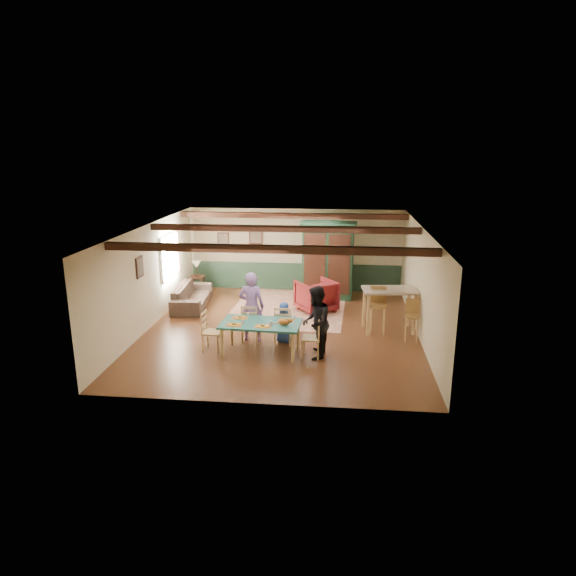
# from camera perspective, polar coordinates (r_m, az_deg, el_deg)

# --- Properties ---
(floor) EXTENTS (8.00, 8.00, 0.00)m
(floor) POSITION_cam_1_polar(r_m,az_deg,el_deg) (13.47, -0.72, -4.70)
(floor) COLOR #4B2615
(floor) RESTS_ON ground
(wall_back) EXTENTS (7.00, 0.02, 2.70)m
(wall_back) POSITION_cam_1_polar(r_m,az_deg,el_deg) (16.95, 0.80, 4.26)
(wall_back) COLOR beige
(wall_back) RESTS_ON floor
(wall_left) EXTENTS (0.02, 8.00, 2.70)m
(wall_left) POSITION_cam_1_polar(r_m,az_deg,el_deg) (13.90, -15.23, 1.20)
(wall_left) COLOR beige
(wall_left) RESTS_ON floor
(wall_right) EXTENTS (0.02, 8.00, 2.70)m
(wall_right) POSITION_cam_1_polar(r_m,az_deg,el_deg) (13.15, 14.59, 0.45)
(wall_right) COLOR beige
(wall_right) RESTS_ON floor
(ceiling) EXTENTS (7.00, 8.00, 0.02)m
(ceiling) POSITION_cam_1_polar(r_m,az_deg,el_deg) (12.80, -0.76, 6.72)
(ceiling) COLOR silver
(ceiling) RESTS_ON wall_back
(wainscot_back) EXTENTS (6.95, 0.03, 0.90)m
(wainscot_back) POSITION_cam_1_polar(r_m,az_deg,el_deg) (17.13, 0.79, 1.29)
(wainscot_back) COLOR #1E3827
(wainscot_back) RESTS_ON floor
(ceiling_beam_front) EXTENTS (6.95, 0.16, 0.16)m
(ceiling_beam_front) POSITION_cam_1_polar(r_m,az_deg,el_deg) (10.57, -2.19, 4.35)
(ceiling_beam_front) COLOR black
(ceiling_beam_front) RESTS_ON ceiling
(ceiling_beam_mid) EXTENTS (6.95, 0.16, 0.16)m
(ceiling_beam_mid) POSITION_cam_1_polar(r_m,az_deg,el_deg) (13.20, -0.56, 6.60)
(ceiling_beam_mid) COLOR black
(ceiling_beam_mid) RESTS_ON ceiling
(ceiling_beam_back) EXTENTS (6.95, 0.16, 0.16)m
(ceiling_beam_back) POSITION_cam_1_polar(r_m,az_deg,el_deg) (15.76, 0.50, 8.05)
(ceiling_beam_back) COLOR black
(ceiling_beam_back) RESTS_ON ceiling
(window_left) EXTENTS (0.06, 1.60, 1.30)m
(window_left) POSITION_cam_1_polar(r_m,az_deg,el_deg) (15.40, -12.96, 3.48)
(window_left) COLOR white
(window_left) RESTS_ON wall_left
(picture_left_wall) EXTENTS (0.04, 0.42, 0.52)m
(picture_left_wall) POSITION_cam_1_polar(r_m,az_deg,el_deg) (13.26, -16.14, 2.24)
(picture_left_wall) COLOR #796B58
(picture_left_wall) RESTS_ON wall_left
(picture_back_a) EXTENTS (0.45, 0.04, 0.55)m
(picture_back_a) POSITION_cam_1_polar(r_m,az_deg,el_deg) (17.00, -3.59, 5.80)
(picture_back_a) COLOR #796B58
(picture_back_a) RESTS_ON wall_back
(picture_back_b) EXTENTS (0.38, 0.04, 0.48)m
(picture_back_b) POSITION_cam_1_polar(r_m,az_deg,el_deg) (17.24, -7.21, 5.34)
(picture_back_b) COLOR #796B58
(picture_back_b) RESTS_ON wall_back
(dining_table) EXTENTS (1.87, 1.12, 0.76)m
(dining_table) POSITION_cam_1_polar(r_m,az_deg,el_deg) (11.88, -3.02, -5.60)
(dining_table) COLOR #20665C
(dining_table) RESTS_ON floor
(dining_chair_far_left) EXTENTS (0.45, 0.47, 0.96)m
(dining_chair_far_left) POSITION_cam_1_polar(r_m,az_deg,el_deg) (12.60, -4.13, -3.88)
(dining_chair_far_left) COLOR tan
(dining_chair_far_left) RESTS_ON floor
(dining_chair_far_right) EXTENTS (0.45, 0.47, 0.96)m
(dining_chair_far_right) POSITION_cam_1_polar(r_m,az_deg,el_deg) (12.44, -0.50, -4.09)
(dining_chair_far_right) COLOR tan
(dining_chair_far_right) RESTS_ON floor
(dining_chair_end_left) EXTENTS (0.47, 0.45, 0.96)m
(dining_chair_end_left) POSITION_cam_1_polar(r_m,az_deg,el_deg) (12.14, -8.41, -4.78)
(dining_chair_end_left) COLOR tan
(dining_chair_end_left) RESTS_ON floor
(dining_chair_end_right) EXTENTS (0.47, 0.45, 0.96)m
(dining_chair_end_right) POSITION_cam_1_polar(r_m,az_deg,el_deg) (11.67, 2.57, -5.47)
(dining_chair_end_right) COLOR tan
(dining_chair_end_right) RESTS_ON floor
(person_man) EXTENTS (0.66, 0.45, 1.74)m
(person_man) POSITION_cam_1_polar(r_m,az_deg,el_deg) (12.55, -4.08, -2.08)
(person_man) COLOR #845DA0
(person_man) RESTS_ON floor
(person_woman) EXTENTS (0.68, 0.85, 1.66)m
(person_woman) POSITION_cam_1_polar(r_m,az_deg,el_deg) (11.54, 3.09, -3.85)
(person_woman) COLOR black
(person_woman) RESTS_ON floor
(person_child) EXTENTS (0.51, 0.35, 1.01)m
(person_child) POSITION_cam_1_polar(r_m,az_deg,el_deg) (12.51, -0.44, -3.85)
(person_child) COLOR #27479E
(person_child) RESTS_ON floor
(cat) EXTENTS (0.37, 0.16, 0.18)m
(cat) POSITION_cam_1_polar(r_m,az_deg,el_deg) (11.53, -0.46, -3.77)
(cat) COLOR #C86223
(cat) RESTS_ON dining_table
(place_setting_near_left) EXTENTS (0.42, 0.33, 0.11)m
(place_setting_near_left) POSITION_cam_1_polar(r_m,az_deg,el_deg) (11.63, -5.99, -3.86)
(place_setting_near_left) COLOR orange
(place_setting_near_left) RESTS_ON dining_table
(place_setting_near_center) EXTENTS (0.42, 0.33, 0.11)m
(place_setting_near_center) POSITION_cam_1_polar(r_m,az_deg,el_deg) (11.48, -2.83, -4.06)
(place_setting_near_center) COLOR orange
(place_setting_near_center) RESTS_ON dining_table
(place_setting_far_left) EXTENTS (0.42, 0.33, 0.11)m
(place_setting_far_left) POSITION_cam_1_polar(r_m,az_deg,el_deg) (12.09, -5.37, -3.09)
(place_setting_far_left) COLOR orange
(place_setting_far_left) RESTS_ON dining_table
(place_setting_far_right) EXTENTS (0.42, 0.33, 0.11)m
(place_setting_far_right) POSITION_cam_1_polar(r_m,az_deg,el_deg) (11.87, -0.17, -3.38)
(place_setting_far_right) COLOR orange
(place_setting_far_right) RESTS_ON dining_table
(area_rug) EXTENTS (3.43, 4.01, 0.01)m
(area_rug) POSITION_cam_1_polar(r_m,az_deg,el_deg) (15.25, 0.08, -2.24)
(area_rug) COLOR beige
(area_rug) RESTS_ON floor
(armoire) EXTENTS (1.76, 0.81, 2.42)m
(armoire) POSITION_cam_1_polar(r_m,az_deg,el_deg) (16.06, 4.45, 3.06)
(armoire) COLOR #153521
(armoire) RESTS_ON floor
(armchair) EXTENTS (1.39, 1.39, 0.92)m
(armchair) POSITION_cam_1_polar(r_m,az_deg,el_deg) (14.90, 3.14, -0.86)
(armchair) COLOR #490E13
(armchair) RESTS_ON floor
(sofa) EXTENTS (1.05, 2.30, 0.65)m
(sofa) POSITION_cam_1_polar(r_m,az_deg,el_deg) (15.63, -10.61, -0.84)
(sofa) COLOR #3B2D25
(sofa) RESTS_ON floor
(end_table) EXTENTS (0.45, 0.45, 0.55)m
(end_table) POSITION_cam_1_polar(r_m,az_deg,el_deg) (17.05, -10.05, 0.38)
(end_table) COLOR black
(end_table) RESTS_ON floor
(table_lamp) EXTENTS (0.29, 0.29, 0.51)m
(table_lamp) POSITION_cam_1_polar(r_m,az_deg,el_deg) (16.93, -10.13, 2.11)
(table_lamp) COLOR #CFBB86
(table_lamp) RESTS_ON end_table
(counter_table) EXTENTS (1.45, 0.96, 1.13)m
(counter_table) POSITION_cam_1_polar(r_m,az_deg,el_deg) (13.50, 11.14, -2.42)
(counter_table) COLOR #BEAF94
(counter_table) RESTS_ON floor
(bar_stool_left) EXTENTS (0.45, 0.49, 1.23)m
(bar_stool_left) POSITION_cam_1_polar(r_m,az_deg,el_deg) (13.20, 9.95, -2.54)
(bar_stool_left) COLOR #9F763E
(bar_stool_left) RESTS_ON floor
(bar_stool_right) EXTENTS (0.41, 0.44, 1.04)m
(bar_stool_right) POSITION_cam_1_polar(r_m,az_deg,el_deg) (12.94, 13.61, -3.57)
(bar_stool_right) COLOR #9F763E
(bar_stool_right) RESTS_ON floor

